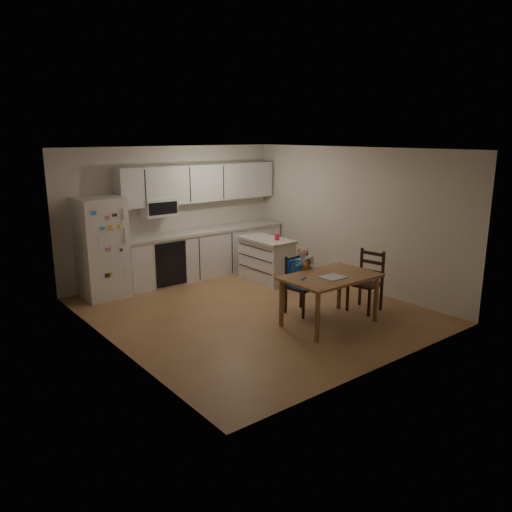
{
  "coord_description": "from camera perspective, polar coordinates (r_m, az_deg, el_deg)",
  "views": [
    {
      "loc": [
        -4.56,
        -5.88,
        2.71
      ],
      "look_at": [
        -0.35,
        -0.53,
        1.04
      ],
      "focal_mm": 35.0,
      "sensor_mm": 36.0,
      "label": 1
    }
  ],
  "objects": [
    {
      "name": "chair_booster",
      "position": [
        7.69,
        5.11,
        -1.92
      ],
      "size": [
        0.44,
        0.44,
        1.06
      ],
      "rotation": [
        0.0,
        0.0,
        0.1
      ],
      "color": "black",
      "rests_on": "ground"
    },
    {
      "name": "room",
      "position": [
        7.96,
        -2.5,
        3.17
      ],
      "size": [
        4.52,
        5.01,
        2.51
      ],
      "color": "#90613D",
      "rests_on": "ground"
    },
    {
      "name": "kitchen_island",
      "position": [
        9.39,
        1.18,
        -0.4
      ],
      "size": [
        0.58,
        1.11,
        0.82
      ],
      "color": "silver",
      "rests_on": "ground"
    },
    {
      "name": "kitchen_run",
      "position": [
        9.75,
        -6.14,
        2.84
      ],
      "size": [
        3.37,
        0.62,
        2.15
      ],
      "color": "silver",
      "rests_on": "ground"
    },
    {
      "name": "napkin",
      "position": [
        7.15,
        8.78,
        -2.4
      ],
      "size": [
        0.32,
        0.28,
        0.01
      ],
      "primitive_type": "cube",
      "color": "#B5B5BA",
      "rests_on": "dining_table"
    },
    {
      "name": "refrigerator",
      "position": [
        8.78,
        -17.22,
        0.9
      ],
      "size": [
        0.72,
        0.7,
        1.7
      ],
      "primitive_type": "cube",
      "color": "silver",
      "rests_on": "ground"
    },
    {
      "name": "dining_table",
      "position": [
        7.28,
        8.45,
        -2.97
      ],
      "size": [
        1.37,
        0.88,
        0.73
      ],
      "color": "brown",
      "rests_on": "ground"
    },
    {
      "name": "chair_side",
      "position": [
        8.03,
        12.73,
        -2.3
      ],
      "size": [
        0.49,
        0.49,
        0.95
      ],
      "rotation": [
        0.0,
        0.0,
        -1.39
      ],
      "color": "black",
      "rests_on": "ground"
    },
    {
      "name": "red_cup",
      "position": [
        9.13,
        2.42,
        2.18
      ],
      "size": [
        0.09,
        0.09,
        0.11
      ],
      "primitive_type": "cylinder",
      "color": "red",
      "rests_on": "kitchen_island"
    },
    {
      "name": "toddler_spoon",
      "position": [
        7.01,
        5.42,
        -2.61
      ],
      "size": [
        0.12,
        0.06,
        0.02
      ],
      "primitive_type": "cylinder",
      "rotation": [
        0.0,
        1.57,
        0.35
      ],
      "color": "blue",
      "rests_on": "dining_table"
    }
  ]
}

